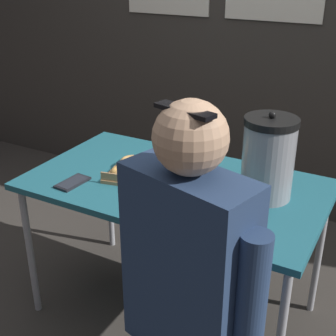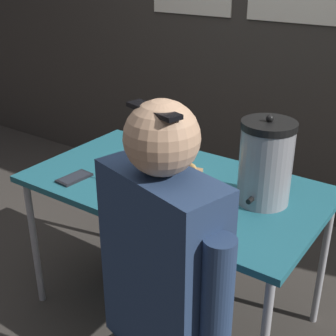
# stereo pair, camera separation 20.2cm
# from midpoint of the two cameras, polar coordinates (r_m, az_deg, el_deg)

# --- Properties ---
(ground_plane) EXTENTS (12.00, 12.00, 0.00)m
(ground_plane) POSITION_cam_midpoint_polar(r_m,az_deg,el_deg) (2.42, 3.19, -16.90)
(ground_plane) COLOR #3D3833
(back_wall) EXTENTS (6.00, 0.11, 2.49)m
(back_wall) POSITION_cam_midpoint_polar(r_m,az_deg,el_deg) (3.01, 17.40, 16.76)
(back_wall) COLOR #38332D
(back_wall) RESTS_ON ground
(folding_table) EXTENTS (1.28, 0.74, 0.70)m
(folding_table) POSITION_cam_midpoint_polar(r_m,az_deg,el_deg) (2.05, 3.62, -3.03)
(folding_table) COLOR #236675
(folding_table) RESTS_ON ground
(donut_box) EXTENTS (0.43, 0.33, 0.05)m
(donut_box) POSITION_cam_midpoint_polar(r_m,az_deg,el_deg) (2.07, 0.99, -0.48)
(donut_box) COLOR tan
(donut_box) RESTS_ON folding_table
(coffee_urn) EXTENTS (0.21, 0.24, 0.36)m
(coffee_urn) POSITION_cam_midpoint_polar(r_m,az_deg,el_deg) (1.86, 14.88, 0.57)
(coffee_urn) COLOR #939399
(coffee_urn) RESTS_ON folding_table
(cell_phone) EXTENTS (0.09, 0.16, 0.01)m
(cell_phone) POSITION_cam_midpoint_polar(r_m,az_deg,el_deg) (2.07, -8.65, -1.26)
(cell_phone) COLOR black
(cell_phone) RESTS_ON folding_table
(person_seated) EXTENTS (0.53, 0.30, 1.27)m
(person_seated) POSITION_cam_midpoint_polar(r_m,az_deg,el_deg) (1.52, 3.32, -16.45)
(person_seated) COLOR #33332D
(person_seated) RESTS_ON ground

